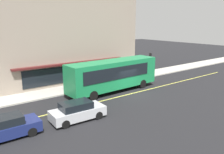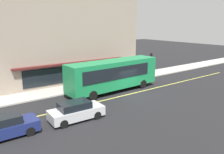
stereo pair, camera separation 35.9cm
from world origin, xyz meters
TOP-DOWN VIEW (x-y plane):
  - ground at (0.00, 0.00)m, footprint 120.00×120.00m
  - sidewalk at (0.00, 5.47)m, footprint 80.00×3.05m
  - lane_centre_stripe at (0.00, 0.00)m, footprint 36.00×0.16m
  - storefront_building at (-3.43, 12.82)m, footprint 20.42×12.28m
  - bus at (-1.08, 1.91)m, footprint 11.20×2.88m
  - traffic_light at (7.65, 4.61)m, footprint 0.30×0.52m
  - car_navy at (-13.28, -2.16)m, footprint 4.32×1.90m
  - car_silver at (-8.08, -2.51)m, footprint 4.37×2.00m
  - pedestrian_mid_block at (-0.64, 5.63)m, footprint 0.34×0.34m
  - pedestrian_at_corner at (0.16, 6.04)m, footprint 0.34×0.34m

SIDE VIEW (x-z plane):
  - ground at x=0.00m, z-range 0.00..0.00m
  - lane_centre_stripe at x=0.00m, z-range 0.00..0.01m
  - sidewalk at x=0.00m, z-range 0.00..0.15m
  - car_navy at x=-13.28m, z-range -0.02..1.50m
  - car_silver at x=-8.08m, z-range -0.02..1.50m
  - pedestrian_at_corner at x=0.16m, z-range 0.30..1.88m
  - pedestrian_mid_block at x=-0.64m, z-range 0.33..2.08m
  - bus at x=-1.08m, z-range 0.24..3.74m
  - traffic_light at x=7.65m, z-range 0.93..4.13m
  - storefront_building at x=-3.43m, z-range -0.01..15.03m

